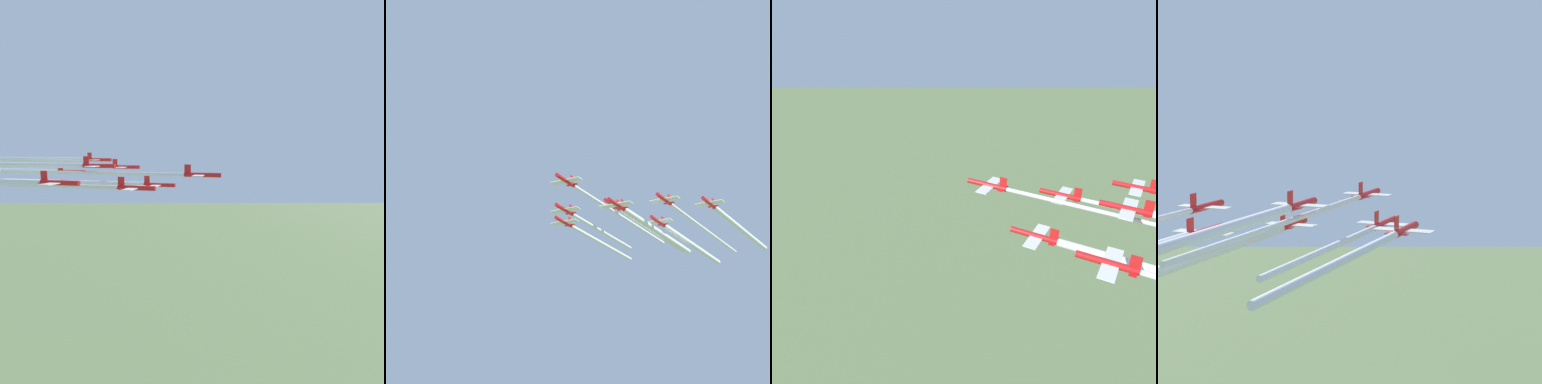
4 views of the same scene
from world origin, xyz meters
The scene contains 12 objects.
jet_0 centered at (-8.58, 19.66, 171.98)m, with size 8.35×8.08×2.80m.
jet_1 centered at (2.03, 9.48, 168.53)m, with size 8.35×8.08×2.80m.
jet_2 centered at (5.47, 23.99, 169.61)m, with size 8.35×8.08×2.80m.
jet_3 centered at (12.65, -0.69, 172.57)m, with size 8.35×8.08×2.80m.
jet_4 centered at (16.08, 13.82, 173.68)m, with size 8.35×8.08×2.80m.
jet_5 centered at (19.52, 28.32, 171.20)m, with size 8.35×8.08×2.80m.
jet_7 centered at (26.70, 3.64, 171.49)m, with size 8.35×8.08×2.80m.
smoke_trail_0 centered at (21.65, 12.50, 171.94)m, with size 53.18×13.30×0.77m.
smoke_trail_1 centered at (26.69, 3.64, 168.49)m, with size 42.16×11.23×1.35m.
smoke_trail_2 centered at (26.13, 19.10, 169.57)m, with size 34.05×8.83×0.83m.
smoke_trail_4 centered at (41.49, 7.80, 173.64)m, with size 43.64×11.50×1.26m.
smoke_trail_5 centered at (41.58, 23.10, 171.16)m, with size 36.88×9.62×0.97m.
Camera 4 is at (135.10, 39.37, 191.52)m, focal length 85.00 mm.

